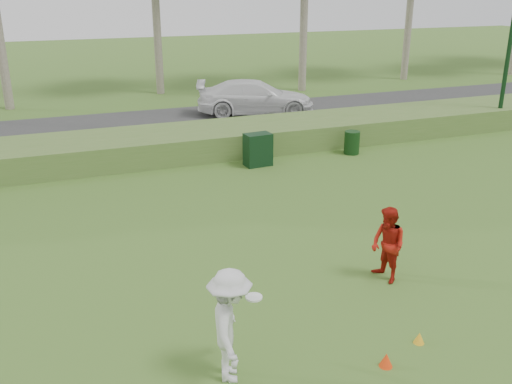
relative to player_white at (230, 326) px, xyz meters
name	(u,v)px	position (x,y,z in m)	size (l,w,h in m)	color
ground	(333,327)	(2.22, 0.65, -0.96)	(120.00, 120.00, 0.00)	#375F1F
reed_strip	(178,143)	(2.22, 12.65, -0.51)	(80.00, 3.00, 0.90)	#46692A
park_road	(152,124)	(2.22, 17.65, -0.93)	(80.00, 6.00, 0.06)	#2D2D2D
player_white	(230,326)	(0.00, 0.00, 0.00)	(1.05, 1.39, 1.92)	silver
player_red	(388,245)	(4.12, 1.85, -0.14)	(0.80, 0.62, 1.65)	#A2170D
cone_orange	(386,360)	(2.49, -0.68, -0.84)	(0.23, 0.23, 0.25)	#F73A0D
cone_yellow	(419,338)	(3.41, -0.33, -0.85)	(0.19, 0.19, 0.21)	#F7AB1A
utility_cabinet	(258,150)	(4.50, 10.42, -0.39)	(0.91, 0.57, 1.14)	black
trash_bin	(352,143)	(8.28, 10.52, -0.54)	(0.57, 0.57, 0.85)	black
car_right	(255,97)	(7.26, 17.87, -0.10)	(2.24, 5.51, 1.60)	white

